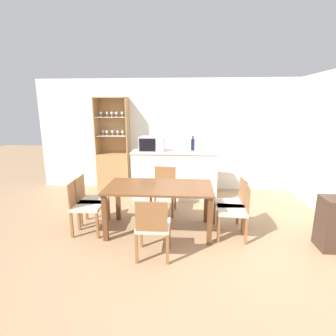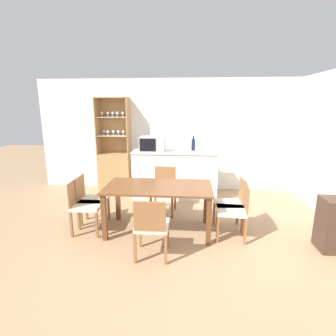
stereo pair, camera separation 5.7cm
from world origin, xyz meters
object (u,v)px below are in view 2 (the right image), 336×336
at_px(dining_chair_side_left_far, 91,200).
at_px(dining_chair_side_right_far, 232,204).
at_px(microwave, 153,144).
at_px(wine_bottle, 193,144).
at_px(dining_chair_head_near, 152,226).
at_px(dining_chair_head_far, 164,190).
at_px(dining_table, 159,193).
at_px(dining_chair_side_right_near, 234,210).
at_px(display_cabinet, 115,164).
at_px(dining_chair_side_left_near, 85,205).

xyz_separation_m(dining_chair_side_left_far, dining_chair_side_right_far, (2.29, 0.01, 0.00)).
height_order(microwave, wine_bottle, wine_bottle).
height_order(dining_chair_head_near, wine_bottle, wine_bottle).
bearing_deg(dining_chair_head_near, dining_chair_head_far, 89.05).
relative_size(dining_table, microwave, 3.14).
xyz_separation_m(dining_chair_side_left_far, dining_chair_side_right_near, (2.29, -0.26, 0.00)).
bearing_deg(display_cabinet, dining_table, -58.05).
relative_size(dining_chair_head_near, dining_chair_side_left_near, 1.00).
xyz_separation_m(dining_table, dining_chair_head_far, (0.00, 0.76, -0.20)).
relative_size(dining_chair_head_far, dining_chair_side_left_far, 1.00).
height_order(display_cabinet, dining_chair_head_far, display_cabinet).
bearing_deg(dining_chair_head_near, dining_table, 89.20).
distance_m(dining_chair_side_right_near, dining_chair_side_right_far, 0.26).
bearing_deg(dining_chair_head_near, display_cabinet, 113.67).
relative_size(microwave, wine_bottle, 1.64).
bearing_deg(microwave, wine_bottle, 7.39).
bearing_deg(dining_chair_side_right_near, dining_chair_side_left_near, 94.12).
xyz_separation_m(dining_chair_side_right_far, dining_chair_side_left_near, (-2.29, -0.26, 0.00)).
bearing_deg(display_cabinet, dining_chair_side_left_far, -85.86).
xyz_separation_m(dining_chair_side_left_near, wine_bottle, (1.69, 1.85, 0.71)).
distance_m(dining_table, dining_chair_side_right_far, 1.17).
distance_m(dining_chair_head_far, dining_chair_head_near, 1.52).
height_order(display_cabinet, dining_chair_head_near, display_cabinet).
distance_m(dining_chair_head_far, dining_chair_side_left_near, 1.45).
xyz_separation_m(dining_chair_side_left_far, microwave, (0.83, 1.48, 0.73)).
height_order(dining_chair_side_right_near, wine_bottle, wine_bottle).
distance_m(dining_table, dining_chair_side_left_near, 1.17).
bearing_deg(dining_chair_side_left_far, dining_chair_head_near, 48.45).
height_order(display_cabinet, dining_table, display_cabinet).
bearing_deg(wine_bottle, dining_chair_side_left_far, -136.61).
relative_size(dining_chair_side_left_far, dining_chair_head_near, 1.00).
relative_size(dining_table, dining_chair_side_right_near, 1.96).
bearing_deg(dining_chair_side_right_far, dining_table, 93.04).
bearing_deg(dining_chair_head_far, dining_chair_side_left_far, 33.12).
bearing_deg(microwave, dining_table, -78.78).
distance_m(dining_chair_side_right_far, dining_chair_head_near, 1.45).
height_order(display_cabinet, dining_chair_side_right_far, display_cabinet).
relative_size(dining_chair_side_left_far, dining_chair_side_right_far, 1.00).
relative_size(display_cabinet, dining_chair_head_far, 2.55).
relative_size(dining_chair_side_left_far, wine_bottle, 2.63).
distance_m(dining_chair_side_left_near, wine_bottle, 2.60).
xyz_separation_m(dining_chair_side_left_far, dining_chair_side_left_near, (-0.00, -0.26, 0.00)).
height_order(dining_table, microwave, microwave).
bearing_deg(dining_chair_side_left_near, dining_chair_head_far, 125.49).
xyz_separation_m(dining_chair_side_left_far, dining_chair_head_near, (1.15, -0.89, 0.00)).
height_order(dining_table, wine_bottle, wine_bottle).
relative_size(dining_chair_side_left_far, dining_chair_side_right_near, 1.00).
distance_m(dining_chair_head_near, wine_bottle, 2.63).
xyz_separation_m(display_cabinet, dining_chair_head_far, (1.29, -1.30, -0.18)).
xyz_separation_m(dining_chair_side_right_near, dining_chair_head_near, (-1.15, -0.63, 0.00)).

